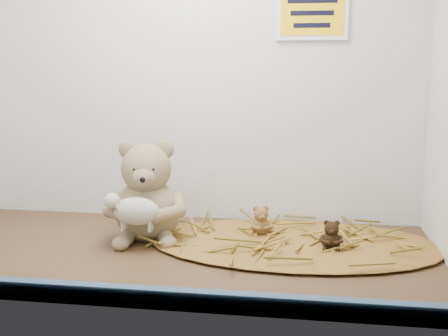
# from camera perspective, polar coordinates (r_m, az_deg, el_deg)

# --- Properties ---
(alcove_shell) EXTENTS (1.20, 0.60, 0.90)m
(alcove_shell) POSITION_cam_1_polar(r_m,az_deg,el_deg) (1.32, -4.61, 11.63)
(alcove_shell) COLOR #3D2A15
(alcove_shell) RESTS_ON ground
(front_rail) EXTENTS (1.19, 0.02, 0.04)m
(front_rail) POSITION_cam_1_polar(r_m,az_deg,el_deg) (1.04, -9.09, -12.74)
(front_rail) COLOR #3A5770
(front_rail) RESTS_ON shelf_floor
(straw_bed) EXTENTS (0.70, 0.40, 0.01)m
(straw_bed) POSITION_cam_1_polar(r_m,az_deg,el_deg) (1.35, 7.15, -7.53)
(straw_bed) COLOR brown
(straw_bed) RESTS_ON shelf_floor
(main_teddy) EXTENTS (0.23, 0.24, 0.24)m
(main_teddy) POSITION_cam_1_polar(r_m,az_deg,el_deg) (1.38, -7.82, -2.24)
(main_teddy) COLOR #94845B
(main_teddy) RESTS_ON shelf_floor
(toy_lamb) EXTENTS (0.14, 0.09, 0.09)m
(toy_lamb) POSITION_cam_1_polar(r_m,az_deg,el_deg) (1.30, -8.87, -4.35)
(toy_lamb) COLOR #B7B4A5
(toy_lamb) RESTS_ON main_teddy
(mini_teddy_tan) EXTENTS (0.07, 0.07, 0.07)m
(mini_teddy_tan) POSITION_cam_1_polar(r_m,az_deg,el_deg) (1.38, 3.76, -5.21)
(mini_teddy_tan) COLOR brown
(mini_teddy_tan) RESTS_ON straw_bed
(mini_teddy_brown) EXTENTS (0.05, 0.06, 0.07)m
(mini_teddy_brown) POSITION_cam_1_polar(r_m,az_deg,el_deg) (1.30, 10.85, -6.52)
(mini_teddy_brown) COLOR black
(mini_teddy_brown) RESTS_ON straw_bed
(wall_sign) EXTENTS (0.16, 0.01, 0.11)m
(wall_sign) POSITION_cam_1_polar(r_m,az_deg,el_deg) (1.49, 8.93, 15.27)
(wall_sign) COLOR #E5B20B
(wall_sign) RESTS_ON back_wall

